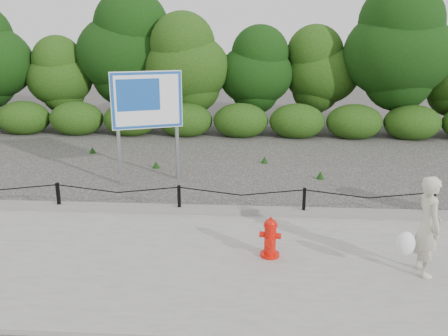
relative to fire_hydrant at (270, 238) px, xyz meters
name	(u,v)px	position (x,y,z in m)	size (l,w,h in m)	color
ground	(180,217)	(-1.78, 1.79, -0.40)	(90.00, 90.00, 0.00)	#2D2B28
sidewalk	(161,261)	(-1.78, -0.21, -0.36)	(14.00, 4.00, 0.08)	gray
curb	(180,209)	(-1.78, 1.84, -0.25)	(14.00, 0.22, 0.14)	slate
chain_barrier	(179,196)	(-1.78, 1.79, 0.05)	(10.06, 0.06, 0.60)	black
treeline	(219,58)	(-1.64, 10.71, 2.28)	(20.33, 4.08, 5.20)	black
fire_hydrant	(270,238)	(0.00, 0.00, 0.00)	(0.37, 0.39, 0.68)	red
pedestrian	(427,227)	(2.30, -0.41, 0.44)	(0.70, 0.59, 1.55)	beige
advertising_sign	(147,105)	(-2.88, 4.06, 1.53)	(1.61, 0.71, 2.74)	slate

